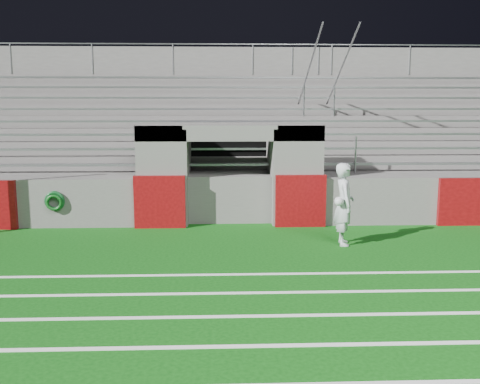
{
  "coord_description": "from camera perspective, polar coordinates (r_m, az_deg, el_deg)",
  "views": [
    {
      "loc": [
        -0.27,
        -10.49,
        3.07
      ],
      "look_at": [
        0.2,
        1.8,
        1.1
      ],
      "focal_mm": 40.0,
      "sensor_mm": 36.0,
      "label": 1
    }
  ],
  "objects": [
    {
      "name": "goalkeeper_with_ball",
      "position": [
        12.12,
        11.04,
        -1.27
      ],
      "size": [
        0.52,
        0.7,
        1.84
      ],
      "color": "#B8BDC3",
      "rests_on": "ground"
    },
    {
      "name": "stadium_structure",
      "position": [
        18.53,
        -1.35,
        4.2
      ],
      "size": [
        26.0,
        8.48,
        5.42
      ],
      "color": "#595654",
      "rests_on": "ground"
    },
    {
      "name": "hose_coil",
      "position": [
        14.26,
        -19.18,
        -0.97
      ],
      "size": [
        0.51,
        0.14,
        0.51
      ],
      "color": "#0D421B",
      "rests_on": "ground"
    },
    {
      "name": "ground",
      "position": [
        10.94,
        -0.69,
        -7.2
      ],
      "size": [
        90.0,
        90.0,
        0.0
      ],
      "primitive_type": "plane",
      "color": "#0B450C",
      "rests_on": "ground"
    }
  ]
}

